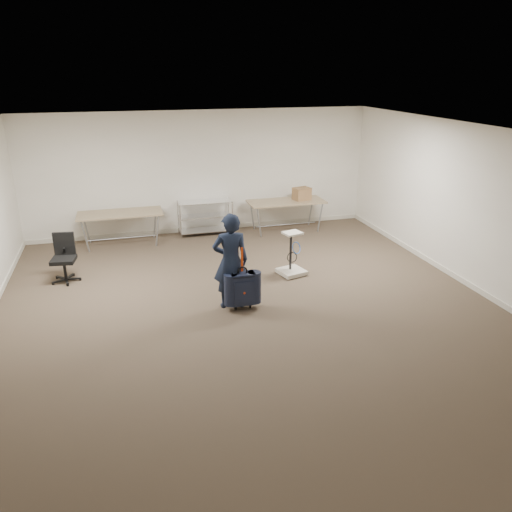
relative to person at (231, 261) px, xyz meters
name	(u,v)px	position (x,y,z in m)	size (l,w,h in m)	color
ground	(252,313)	(0.26, -0.34, -0.79)	(9.00, 9.00, 0.00)	#463A2A
room_shell	(233,277)	(0.26, 1.05, -0.74)	(8.00, 9.00, 9.00)	silver
folding_table_left	(120,215)	(-1.64, 3.61, -0.11)	(1.80, 0.75, 0.73)	#907A58
folding_table_right	(286,203)	(2.16, 3.61, -0.11)	(1.80, 0.75, 0.73)	#907A58
wire_shelf	(205,216)	(0.26, 3.86, -0.35)	(1.22, 0.47, 0.80)	silver
person	(231,261)	(0.00, 0.00, 0.00)	(0.58, 0.38, 1.58)	black
suitcase	(243,289)	(0.16, -0.15, -0.43)	(0.39, 0.23, 1.05)	black
office_chair	(65,267)	(-2.69, 1.84, -0.53)	(0.53, 0.53, 0.88)	black
equipment_cart	(292,263)	(1.40, 1.01, -0.57)	(0.56, 0.56, 0.84)	beige
cardboard_box	(302,194)	(2.55, 3.64, 0.08)	(0.38, 0.29, 0.29)	brown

